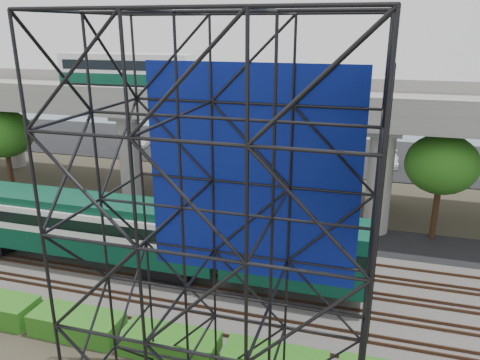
% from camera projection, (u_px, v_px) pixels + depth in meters
% --- Properties ---
extents(ground, '(140.00, 140.00, 0.00)m').
position_uv_depth(ground, '(186.00, 300.00, 26.18)').
color(ground, '#474233').
rests_on(ground, ground).
extents(ballast_bed, '(90.00, 12.00, 0.20)m').
position_uv_depth(ballast_bed, '(199.00, 281.00, 27.98)').
color(ballast_bed, slate).
rests_on(ballast_bed, ground).
extents(service_road, '(90.00, 5.00, 0.08)m').
position_uv_depth(service_road, '(239.00, 227.00, 35.75)').
color(service_road, black).
rests_on(service_road, ground).
extents(parking_lot, '(90.00, 18.00, 0.08)m').
position_uv_depth(parking_lot, '(293.00, 152.00, 57.19)').
color(parking_lot, black).
rests_on(parking_lot, ground).
extents(harbor_water, '(140.00, 40.00, 0.03)m').
position_uv_depth(harbor_water, '(316.00, 119.00, 77.27)').
color(harbor_water, '#415E6B').
rests_on(harbor_water, ground).
extents(rail_tracks, '(90.00, 9.52, 0.16)m').
position_uv_depth(rail_tracks, '(199.00, 278.00, 27.92)').
color(rail_tracks, '#472D1E').
rests_on(rail_tracks, ballast_bed).
extents(commuter_train, '(29.30, 3.06, 4.30)m').
position_uv_depth(commuter_train, '(104.00, 227.00, 28.73)').
color(commuter_train, black).
rests_on(commuter_train, rail_tracks).
extents(overpass, '(80.00, 12.00, 12.40)m').
position_uv_depth(overpass, '(247.00, 108.00, 38.44)').
color(overpass, '#9E9B93').
rests_on(overpass, ground).
extents(scaffold_tower, '(9.36, 6.36, 15.00)m').
position_uv_depth(scaffold_tower, '(227.00, 256.00, 15.23)').
color(scaffold_tower, black).
rests_on(scaffold_tower, ground).
extents(hedge_strip, '(34.60, 1.80, 1.20)m').
position_uv_depth(hedge_strip, '(170.00, 343.00, 21.82)').
color(hedge_strip, '#246216').
rests_on(hedge_strip, ground).
extents(trees, '(40.94, 16.94, 7.69)m').
position_uv_depth(trees, '(205.00, 136.00, 40.43)').
color(trees, '#382314').
rests_on(trees, ground).
extents(suv, '(4.74, 2.56, 1.26)m').
position_uv_depth(suv, '(36.00, 196.00, 40.16)').
color(suv, black).
rests_on(suv, service_road).
extents(parked_cars, '(37.88, 9.57, 1.30)m').
position_uv_depth(parked_cars, '(303.00, 148.00, 56.07)').
color(parked_cars, white).
rests_on(parked_cars, parking_lot).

